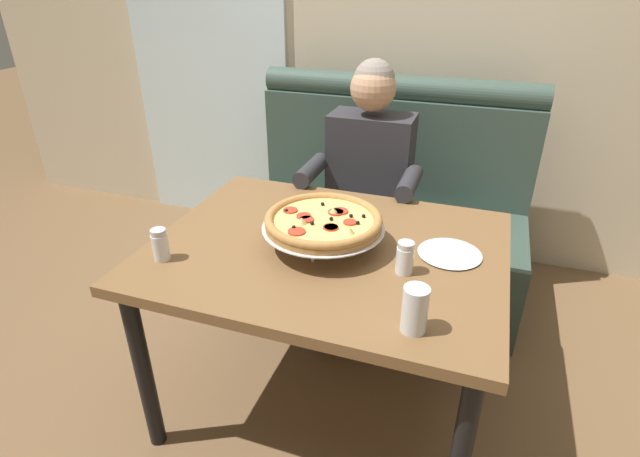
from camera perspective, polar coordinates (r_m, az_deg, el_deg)
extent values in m
plane|color=brown|center=(2.23, 0.70, -18.96)|extent=(16.00, 16.00, 0.00)
cube|color=beige|center=(3.02, 10.96, 23.19)|extent=(6.00, 0.12, 2.80)
cube|color=white|center=(3.41, -13.47, 23.45)|extent=(1.10, 0.02, 2.80)
cube|color=#384C42|center=(2.71, 6.31, -3.27)|extent=(1.51, 0.60, 0.46)
cube|color=#384C42|center=(2.86, 8.64, 8.43)|extent=(1.51, 0.18, 0.65)
cylinder|color=#384C42|center=(2.76, 9.21, 15.77)|extent=(1.51, 0.14, 0.14)
cube|color=brown|center=(1.77, 0.84, -2.53)|extent=(1.24, 0.97, 0.04)
cylinder|color=black|center=(1.93, -19.77, -15.31)|extent=(0.06, 0.06, 0.71)
cylinder|color=black|center=(2.48, -8.26, -3.25)|extent=(0.06, 0.06, 0.71)
cylinder|color=black|center=(2.26, 17.74, -7.89)|extent=(0.06, 0.06, 0.71)
cube|color=#2D3342|center=(2.36, 4.28, 0.26)|extent=(0.34, 0.40, 0.15)
cylinder|color=#2D3342|center=(2.34, -0.02, -8.70)|extent=(0.11, 0.11, 0.46)
cylinder|color=#2D3342|center=(2.30, 4.77, -9.65)|extent=(0.11, 0.11, 0.46)
cube|color=#2D2D33|center=(2.47, 5.82, 6.73)|extent=(0.40, 0.22, 0.56)
cylinder|color=#2D2D33|center=(2.31, -1.03, 6.76)|extent=(0.08, 0.28, 0.08)
cylinder|color=#2D2D33|center=(2.21, 10.30, 5.24)|extent=(0.08, 0.28, 0.08)
sphere|color=tan|center=(2.33, 6.18, 15.87)|extent=(0.21, 0.21, 0.21)
sphere|color=gray|center=(2.34, 6.29, 16.76)|extent=(0.19, 0.19, 0.19)
cylinder|color=silver|center=(1.64, -0.87, -2.71)|extent=(0.01, 0.01, 0.08)
cylinder|color=silver|center=(1.81, -1.94, 0.36)|extent=(0.01, 0.01, 0.08)
cylinder|color=silver|center=(1.76, 3.97, -0.60)|extent=(0.01, 0.01, 0.08)
torus|color=silver|center=(1.72, 0.40, -0.01)|extent=(0.24, 0.24, 0.01)
cylinder|color=silver|center=(1.72, 0.40, 0.22)|extent=(0.43, 0.43, 0.00)
cylinder|color=#B77F42|center=(1.71, 0.40, 0.55)|extent=(0.41, 0.41, 0.02)
torus|color=#B77F42|center=(1.70, 0.40, 1.12)|extent=(0.41, 0.41, 0.03)
cylinder|color=#EFCC6B|center=(1.71, 0.40, 0.97)|extent=(0.35, 0.35, 0.01)
cylinder|color=red|center=(1.75, 2.33, 2.03)|extent=(0.06, 0.06, 0.01)
cylinder|color=red|center=(1.64, 1.31, 0.11)|extent=(0.05, 0.05, 0.01)
cylinder|color=red|center=(1.68, 3.50, 0.73)|extent=(0.05, 0.05, 0.01)
cylinder|color=red|center=(1.62, -2.73, -0.34)|extent=(0.06, 0.06, 0.01)
cylinder|color=red|center=(1.72, -1.89, 1.45)|extent=(0.05, 0.05, 0.01)
cylinder|color=red|center=(1.64, 1.22, 0.15)|extent=(0.05, 0.05, 0.01)
cylinder|color=red|center=(1.75, 1.84, 1.91)|extent=(0.06, 0.06, 0.01)
cylinder|color=red|center=(1.76, -3.47, 2.13)|extent=(0.05, 0.05, 0.01)
cylinder|color=red|center=(1.69, -1.56, 1.05)|extent=(0.05, 0.05, 0.01)
sphere|color=black|center=(1.72, 5.08, 1.45)|extent=(0.01, 0.01, 0.01)
sphere|color=black|center=(1.64, -3.06, 0.14)|extent=(0.01, 0.01, 0.01)
sphere|color=black|center=(1.66, -0.92, 0.63)|extent=(0.01, 0.01, 0.01)
sphere|color=black|center=(1.80, 0.30, 2.87)|extent=(0.01, 0.01, 0.01)
sphere|color=black|center=(1.69, 1.31, 1.14)|extent=(0.01, 0.01, 0.01)
sphere|color=black|center=(1.72, 3.61, 1.49)|extent=(0.01, 0.01, 0.01)
sphere|color=black|center=(1.75, -3.94, 2.06)|extent=(0.01, 0.01, 0.01)
sphere|color=black|center=(1.67, 4.40, 0.69)|extent=(0.01, 0.01, 0.01)
cone|color=#CCC675|center=(1.74, 1.56, 2.09)|extent=(0.04, 0.04, 0.02)
cone|color=#CCC675|center=(1.61, 3.46, -0.21)|extent=(0.04, 0.04, 0.02)
cone|color=#CCC675|center=(1.67, -2.14, 0.91)|extent=(0.04, 0.04, 0.02)
cylinder|color=white|center=(1.74, -17.98, -2.06)|extent=(0.06, 0.06, 0.09)
cylinder|color=#A82D19|center=(1.75, -17.90, -2.54)|extent=(0.05, 0.05, 0.06)
cylinder|color=silver|center=(1.71, -18.26, -0.42)|extent=(0.05, 0.05, 0.02)
cylinder|color=white|center=(1.61, 9.79, -3.64)|extent=(0.06, 0.06, 0.09)
cylinder|color=#4C6633|center=(1.62, 9.72, -4.31)|extent=(0.05, 0.05, 0.05)
cylinder|color=silver|center=(1.58, 9.95, -1.92)|extent=(0.05, 0.05, 0.02)
cylinder|color=white|center=(1.76, 14.79, -2.86)|extent=(0.15, 0.15, 0.01)
cone|color=white|center=(1.75, 14.82, -2.61)|extent=(0.22, 0.22, 0.01)
cylinder|color=silver|center=(1.36, 10.93, -9.19)|extent=(0.07, 0.07, 0.14)
cylinder|color=#4C2814|center=(1.37, 10.82, -10.19)|extent=(0.06, 0.06, 0.08)
cylinder|color=black|center=(4.22, -5.46, 8.35)|extent=(0.02, 0.02, 0.44)
cylinder|color=black|center=(4.42, -3.49, 9.34)|extent=(0.02, 0.02, 0.44)
cylinder|color=black|center=(4.37, -8.28, 8.88)|extent=(0.02, 0.02, 0.44)
cylinder|color=black|center=(4.56, -6.26, 9.83)|extent=(0.02, 0.02, 0.44)
cylinder|color=black|center=(4.32, -6.02, 11.98)|extent=(0.40, 0.40, 0.02)
cube|color=black|center=(4.37, -7.92, 14.77)|extent=(0.09, 0.32, 0.42)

